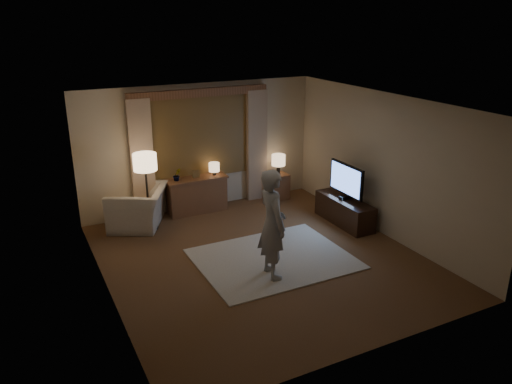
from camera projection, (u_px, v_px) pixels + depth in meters
room at (248, 175)px, 8.35m from camera, size 5.04×5.54×2.64m
rug at (273, 259)px, 8.36m from camera, size 2.50×2.00×0.02m
sideboard at (197, 196)px, 10.27m from camera, size 1.20×0.40×0.70m
picture_frame at (196, 175)px, 10.12m from camera, size 0.16×0.02×0.20m
plant at (177, 175)px, 9.93m from camera, size 0.17×0.13×0.30m
table_lamp_sideboard at (214, 168)px, 10.26m from camera, size 0.22×0.22×0.30m
floor_lamp at (145, 166)px, 9.14m from camera, size 0.43×0.43×1.49m
armchair at (138, 207)px, 9.60m from camera, size 1.44×1.50×0.76m
side_table at (278, 186)px, 11.06m from camera, size 0.40×0.40×0.56m
table_lamp_side at (278, 161)px, 10.86m from camera, size 0.30×0.30×0.44m
tv_stand at (344, 211)px, 9.74m from camera, size 0.45×1.40×0.50m
tv at (346, 180)px, 9.52m from camera, size 0.24×0.97×0.70m
person at (272, 224)px, 7.54m from camera, size 0.47×0.66×1.73m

